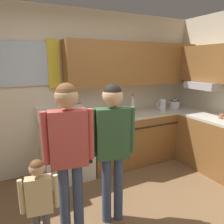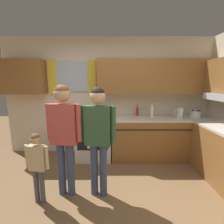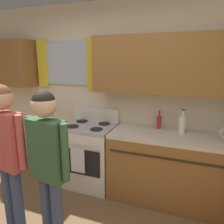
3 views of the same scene
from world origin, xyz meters
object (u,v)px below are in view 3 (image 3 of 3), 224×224
at_px(bottle_milk_white, 182,124).
at_px(adult_holding_child, 7,146).
at_px(bottle_sauce_red, 159,122).
at_px(stove_oven, 90,153).
at_px(adult_in_plaid, 48,156).

relative_size(bottle_milk_white, adult_holding_child, 0.20).
bearing_deg(bottle_milk_white, bottle_sauce_red, 161.31).
height_order(stove_oven, adult_holding_child, adult_holding_child).
height_order(adult_holding_child, adult_in_plaid, adult_holding_child).
height_order(bottle_sauce_red, adult_in_plaid, adult_in_plaid).
relative_size(stove_oven, adult_holding_child, 0.69).
bearing_deg(stove_oven, bottle_milk_white, 4.54).
xyz_separation_m(bottle_sauce_red, adult_in_plaid, (-0.76, -1.40, -0.01)).
distance_m(adult_holding_child, adult_in_plaid, 0.47).
relative_size(bottle_sauce_red, adult_holding_child, 0.15).
bearing_deg(bottle_sauce_red, adult_holding_child, -131.48).
distance_m(bottle_sauce_red, adult_in_plaid, 1.59).
bearing_deg(adult_holding_child, bottle_sauce_red, 48.52).
xyz_separation_m(stove_oven, bottle_milk_white, (1.26, 0.10, 0.55)).
xyz_separation_m(adult_holding_child, adult_in_plaid, (0.47, -0.01, -0.02)).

